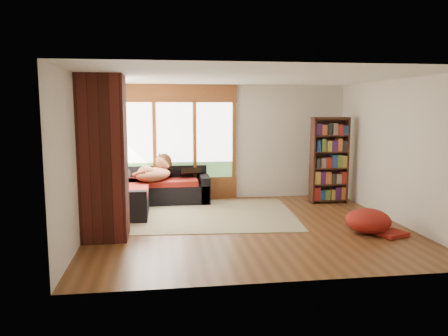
{
  "coord_description": "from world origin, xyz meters",
  "views": [
    {
      "loc": [
        -1.47,
        -7.38,
        2.1
      ],
      "look_at": [
        -0.33,
        0.74,
        0.95
      ],
      "focal_mm": 35.0,
      "sensor_mm": 36.0,
      "label": 1
    }
  ],
  "objects_px": {
    "area_rug": "(204,215)",
    "dog_tan": "(156,169)",
    "brick_chimney": "(104,158)",
    "sectional_sofa": "(140,194)",
    "pouf": "(368,220)",
    "dog_brindle": "(117,178)",
    "bookshelf": "(329,160)"
  },
  "relations": [
    {
      "from": "bookshelf",
      "to": "pouf",
      "type": "height_order",
      "value": "bookshelf"
    },
    {
      "from": "bookshelf",
      "to": "dog_brindle",
      "type": "distance_m",
      "value": 4.54
    },
    {
      "from": "area_rug",
      "to": "bookshelf",
      "type": "relative_size",
      "value": 1.85
    },
    {
      "from": "pouf",
      "to": "dog_brindle",
      "type": "bearing_deg",
      "value": 156.43
    },
    {
      "from": "bookshelf",
      "to": "pouf",
      "type": "relative_size",
      "value": 2.52
    },
    {
      "from": "brick_chimney",
      "to": "dog_brindle",
      "type": "xyz_separation_m",
      "value": [
        0.03,
        1.57,
        -0.57
      ]
    },
    {
      "from": "dog_tan",
      "to": "brick_chimney",
      "type": "bearing_deg",
      "value": -150.5
    },
    {
      "from": "bookshelf",
      "to": "dog_brindle",
      "type": "bearing_deg",
      "value": -174.07
    },
    {
      "from": "pouf",
      "to": "dog_brindle",
      "type": "height_order",
      "value": "dog_brindle"
    },
    {
      "from": "brick_chimney",
      "to": "dog_tan",
      "type": "height_order",
      "value": "brick_chimney"
    },
    {
      "from": "sectional_sofa",
      "to": "area_rug",
      "type": "relative_size",
      "value": 0.63
    },
    {
      "from": "area_rug",
      "to": "dog_tan",
      "type": "distance_m",
      "value": 1.59
    },
    {
      "from": "area_rug",
      "to": "dog_tan",
      "type": "bearing_deg",
      "value": 132.9
    },
    {
      "from": "sectional_sofa",
      "to": "pouf",
      "type": "height_order",
      "value": "sectional_sofa"
    },
    {
      "from": "brick_chimney",
      "to": "pouf",
      "type": "height_order",
      "value": "brick_chimney"
    },
    {
      "from": "sectional_sofa",
      "to": "bookshelf",
      "type": "relative_size",
      "value": 1.17
    },
    {
      "from": "area_rug",
      "to": "dog_brindle",
      "type": "xyz_separation_m",
      "value": [
        -1.68,
        0.28,
        0.73
      ]
    },
    {
      "from": "bookshelf",
      "to": "dog_tan",
      "type": "bearing_deg",
      "value": 175.99
    },
    {
      "from": "dog_tan",
      "to": "dog_brindle",
      "type": "bearing_deg",
      "value": -177.25
    },
    {
      "from": "brick_chimney",
      "to": "pouf",
      "type": "distance_m",
      "value": 4.47
    },
    {
      "from": "brick_chimney",
      "to": "dog_tan",
      "type": "xyz_separation_m",
      "value": [
        0.77,
        2.3,
        -0.51
      ]
    },
    {
      "from": "sectional_sofa",
      "to": "dog_tan",
      "type": "distance_m",
      "value": 0.64
    },
    {
      "from": "sectional_sofa",
      "to": "area_rug",
      "type": "bearing_deg",
      "value": -28.52
    },
    {
      "from": "area_rug",
      "to": "bookshelf",
      "type": "distance_m",
      "value": 3.07
    },
    {
      "from": "area_rug",
      "to": "dog_tan",
      "type": "relative_size",
      "value": 3.46
    },
    {
      "from": "sectional_sofa",
      "to": "pouf",
      "type": "distance_m",
      "value": 4.54
    },
    {
      "from": "brick_chimney",
      "to": "dog_tan",
      "type": "bearing_deg",
      "value": 71.53
    },
    {
      "from": "pouf",
      "to": "area_rug",
      "type": "bearing_deg",
      "value": 148.63
    },
    {
      "from": "area_rug",
      "to": "sectional_sofa",
      "type": "bearing_deg",
      "value": 149.05
    },
    {
      "from": "sectional_sofa",
      "to": "pouf",
      "type": "relative_size",
      "value": 2.94
    },
    {
      "from": "brick_chimney",
      "to": "dog_brindle",
      "type": "bearing_deg",
      "value": 88.9
    },
    {
      "from": "sectional_sofa",
      "to": "bookshelf",
      "type": "height_order",
      "value": "bookshelf"
    }
  ]
}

